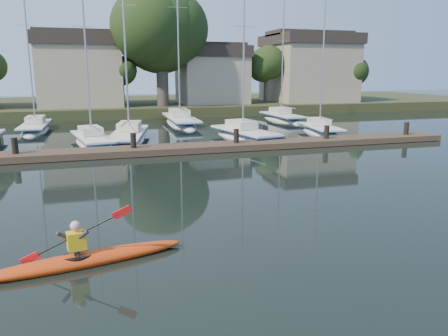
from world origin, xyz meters
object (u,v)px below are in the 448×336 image
object	(u,v)px
sailboat_1	(93,147)
sailboat_2	(129,143)
sailboat_3	(244,141)
sailboat_7	(282,122)
sailboat_5	(36,133)
sailboat_4	(320,135)
sailboat_6	(181,126)
kayak	(84,257)
dock	(187,148)

from	to	relation	value
sailboat_1	sailboat_2	xyz separation A→B (m)	(2.34, 0.72, -0.02)
sailboat_3	sailboat_7	size ratio (longest dim) A/B	1.03
sailboat_1	sailboat_5	world-z (taller)	sailboat_5
sailboat_1	sailboat_2	size ratio (longest dim) A/B	0.84
sailboat_3	sailboat_5	distance (m)	16.58
sailboat_4	sailboat_5	world-z (taller)	sailboat_5
sailboat_1	sailboat_3	bearing A→B (deg)	-13.24
sailboat_6	sailboat_7	world-z (taller)	sailboat_6
kayak	sailboat_6	distance (m)	28.41
dock	sailboat_1	bearing A→B (deg)	140.00
kayak	sailboat_5	size ratio (longest dim) A/B	0.37
sailboat_1	sailboat_7	size ratio (longest dim) A/B	0.99
kayak	dock	size ratio (longest dim) A/B	0.15
sailboat_1	sailboat_6	bearing A→B (deg)	40.01
kayak	sailboat_2	world-z (taller)	sailboat_2
dock	sailboat_1	size ratio (longest dim) A/B	2.75
sailboat_3	sailboat_6	xyz separation A→B (m)	(-2.59, 9.49, -0.00)
kayak	sailboat_3	world-z (taller)	sailboat_3
sailboat_4	sailboat_5	size ratio (longest dim) A/B	0.80
sailboat_4	sailboat_7	distance (m)	8.85
dock	sailboat_4	distance (m)	12.11
sailboat_2	sailboat_6	distance (m)	9.71
sailboat_1	sailboat_7	bearing A→B (deg)	17.77
sailboat_2	kayak	bearing A→B (deg)	-85.99
sailboat_6	sailboat_5	bearing A→B (deg)	-173.43
kayak	dock	world-z (taller)	kayak
dock	sailboat_7	world-z (taller)	sailboat_7
sailboat_7	dock	bearing A→B (deg)	-133.21
kayak	sailboat_1	bearing A→B (deg)	78.17
sailboat_2	sailboat_7	bearing A→B (deg)	41.46
kayak	sailboat_4	bearing A→B (deg)	37.39
sailboat_5	sailboat_1	bearing A→B (deg)	-60.76
kayak	sailboat_5	distance (m)	26.58
dock	sailboat_6	bearing A→B (deg)	80.29
sailboat_6	sailboat_7	size ratio (longest dim) A/B	1.33
sailboat_5	sailboat_2	bearing A→B (deg)	-46.50
sailboat_3	sailboat_6	distance (m)	9.84
sailboat_3	sailboat_4	xyz separation A→B (m)	(6.30, 0.84, 0.02)
dock	sailboat_3	distance (m)	6.20
sailboat_1	sailboat_3	distance (m)	10.06
dock	sailboat_1	world-z (taller)	sailboat_1
sailboat_7	sailboat_4	bearing A→B (deg)	-96.88
kayak	sailboat_7	world-z (taller)	sailboat_7
kayak	sailboat_4	xyz separation A→B (m)	(16.67, 18.67, -0.36)
kayak	sailboat_7	distance (m)	32.58
sailboat_4	sailboat_2	bearing A→B (deg)	-173.74
kayak	sailboat_1	size ratio (longest dim) A/B	0.40
sailboat_3	sailboat_7	xyz separation A→B (m)	(7.13, 9.66, 0.01)
sailboat_1	sailboat_7	xyz separation A→B (m)	(17.18, 9.13, -0.02)
sailboat_6	sailboat_7	distance (m)	9.72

